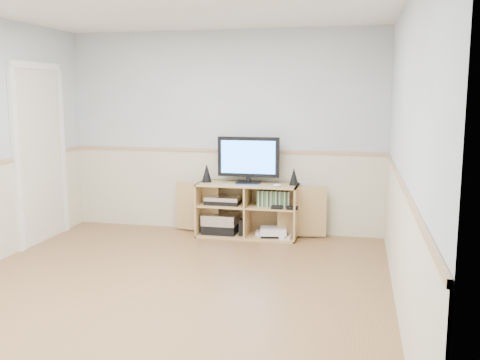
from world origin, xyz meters
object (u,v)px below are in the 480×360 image
monitor (248,158)px  game_consoles (272,232)px  media_cabinet (248,209)px  keyboard (247,185)px

monitor → game_consoles: bearing=-11.0°
monitor → game_consoles: 0.94m
monitor → game_consoles: monitor is taller
media_cabinet → game_consoles: bearing=-12.1°
media_cabinet → monitor: bearing=-90.0°
game_consoles → keyboard: bearing=-156.4°
game_consoles → media_cabinet: bearing=167.9°
keyboard → game_consoles: size_ratio=0.66×
media_cabinet → keyboard: bearing=-83.6°
media_cabinet → game_consoles: media_cabinet is taller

